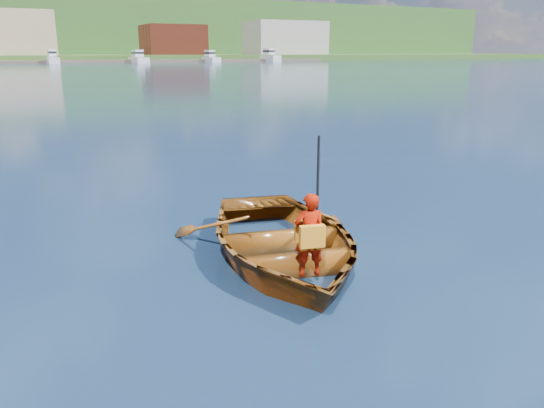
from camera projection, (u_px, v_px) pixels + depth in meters
name	position (u px, v px, depth m)	size (l,w,h in m)	color
ground	(359.00, 268.00, 7.74)	(600.00, 600.00, 0.00)	#112740
rowboat	(282.00, 240.00, 8.01)	(3.98, 4.91, 0.90)	brown
child_paddler	(310.00, 235.00, 7.09)	(0.47, 0.40, 1.89)	#A11402
shoreline	(10.00, 32.00, 208.78)	(400.00, 140.00, 22.00)	#2B501C
dock	(47.00, 62.00, 137.78)	(160.01, 11.48, 0.80)	brown
hillside_trees	(97.00, 11.00, 232.20)	(293.78, 76.49, 25.13)	#382314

